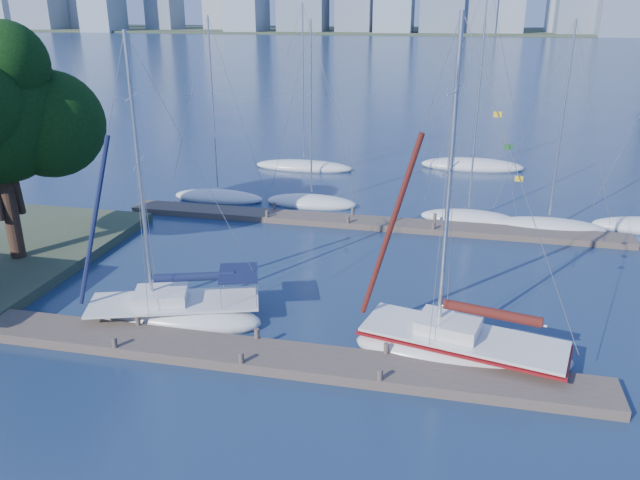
# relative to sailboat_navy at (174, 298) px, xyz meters

# --- Properties ---
(ground) EXTENTS (700.00, 700.00, 0.00)m
(ground) POSITION_rel_sailboat_navy_xyz_m (4.06, -2.32, -1.01)
(ground) COLOR #17284A
(ground) RESTS_ON ground
(near_dock) EXTENTS (26.00, 2.00, 0.40)m
(near_dock) POSITION_rel_sailboat_navy_xyz_m (4.06, -2.32, -0.81)
(near_dock) COLOR #50443B
(near_dock) RESTS_ON ground
(far_dock) EXTENTS (30.00, 1.80, 0.36)m
(far_dock) POSITION_rel_sailboat_navy_xyz_m (6.06, 13.68, -0.83)
(far_dock) COLOR #50443B
(far_dock) RESTS_ON ground
(far_shore) EXTENTS (800.00, 100.00, 1.50)m
(far_shore) POSITION_rel_sailboat_navy_xyz_m (4.06, 317.68, -1.01)
(far_shore) COLOR #38472D
(far_shore) RESTS_ON ground
(sailboat_navy) EXTENTS (7.92, 4.72, 12.16)m
(sailboat_navy) POSITION_rel_sailboat_navy_xyz_m (0.00, 0.00, 0.00)
(sailboat_navy) COLOR silver
(sailboat_navy) RESTS_ON ground
(sailboat_maroon) EXTENTS (8.41, 4.35, 12.86)m
(sailboat_maroon) POSITION_rel_sailboat_navy_xyz_m (11.77, -0.41, 0.02)
(sailboat_maroon) COLOR silver
(sailboat_maroon) RESTS_ON ground
(bg_boat_0) EXTENTS (6.53, 3.26, 12.19)m
(bg_boat_0) POSITION_rel_sailboat_navy_xyz_m (-4.58, 16.69, -0.76)
(bg_boat_0) COLOR silver
(bg_boat_0) RESTS_ON ground
(bg_boat_1) EXTENTS (6.40, 3.55, 11.99)m
(bg_boat_1) POSITION_rel_sailboat_navy_xyz_m (1.90, 16.87, -0.75)
(bg_boat_1) COLOR silver
(bg_boat_1) RESTS_ON ground
(bg_boat_3) EXTENTS (6.07, 3.56, 11.91)m
(bg_boat_3) POSITION_rel_sailboat_navy_xyz_m (12.02, 15.91, -0.76)
(bg_boat_3) COLOR silver
(bg_boat_3) RESTS_ON ground
(bg_boat_4) EXTENTS (6.86, 3.64, 12.12)m
(bg_boat_4) POSITION_rel_sailboat_navy_xyz_m (16.63, 15.20, -0.76)
(bg_boat_4) COLOR silver
(bg_boat_4) RESTS_ON ground
(bg_boat_6) EXTENTS (8.11, 2.55, 12.95)m
(bg_boat_6) POSITION_rel_sailboat_navy_xyz_m (-0.96, 26.26, -0.76)
(bg_boat_6) COLOR silver
(bg_boat_6) RESTS_ON ground
(bg_boat_7) EXTENTS (8.57, 4.71, 14.95)m
(bg_boat_7) POSITION_rel_sailboat_navy_xyz_m (12.34, 29.40, -0.71)
(bg_boat_7) COLOR silver
(bg_boat_7) RESTS_ON ground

